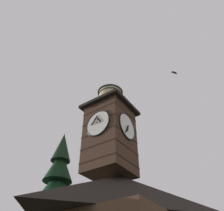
% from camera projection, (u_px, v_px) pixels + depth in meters
% --- Properties ---
extents(clock_tower, '(3.75, 3.75, 8.77)m').
position_uv_depth(clock_tower, '(110.00, 130.00, 17.96)').
color(clock_tower, '#422B1E').
rests_on(clock_tower, building_main).
extents(moon, '(1.72, 1.72, 1.72)m').
position_uv_depth(moon, '(52.00, 195.00, 45.36)').
color(moon, silver).
extents(flying_bird_high, '(0.65, 0.50, 0.15)m').
position_uv_depth(flying_bird_high, '(174.00, 73.00, 24.62)').
color(flying_bird_high, black).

